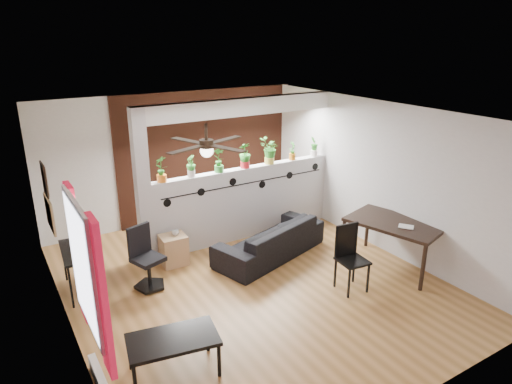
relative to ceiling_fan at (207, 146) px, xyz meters
name	(u,v)px	position (x,y,z in m)	size (l,w,h in m)	color
room_shell	(250,203)	(0.80, 0.30, -1.01)	(6.30, 7.10, 2.90)	brown
partition_wall	(245,202)	(1.60, 1.80, -1.64)	(3.60, 0.18, 1.35)	#BCBCC1
ceiling_header	(245,107)	(1.60, 1.80, 0.14)	(3.60, 0.18, 0.30)	silver
pier_column	(143,188)	(-0.31, 1.80, -1.01)	(0.22, 0.20, 2.60)	#BCBCC1
brick_panel	(209,153)	(1.60, 3.27, -1.01)	(3.90, 0.05, 2.60)	#AB4F31
vine_decal	(248,183)	(1.60, 1.70, -1.23)	(3.31, 0.01, 0.30)	black
window_assembly	(85,270)	(-1.76, -0.90, -0.81)	(0.09, 1.30, 1.55)	white
corkboard	(50,214)	(-1.78, 1.25, -0.96)	(0.03, 0.60, 0.45)	#977549
framed_art	(44,180)	(-1.78, 1.20, -0.46)	(0.03, 0.34, 0.44)	#8C7259
ceiling_fan	(207,146)	(0.00, 0.00, 0.00)	(1.19, 1.19, 0.43)	black
potted_plant_0	(161,168)	(0.02, 1.80, -0.73)	(0.26, 0.23, 0.44)	orange
potted_plant_1	(191,165)	(0.55, 1.80, -0.76)	(0.16, 0.19, 0.37)	white
potted_plant_2	(219,159)	(1.07, 1.80, -0.73)	(0.29, 0.28, 0.44)	green
potted_plant_3	(245,155)	(1.60, 1.80, -0.72)	(0.26, 0.22, 0.46)	red
potted_plant_4	(269,150)	(2.13, 1.80, -0.71)	(0.28, 0.23, 0.49)	gold
potted_plant_5	(292,150)	(2.65, 1.80, -0.77)	(0.22, 0.21, 0.37)	orange
potted_plant_6	(314,146)	(3.18, 1.80, -0.75)	(0.26, 0.25, 0.40)	white
sofa	(270,240)	(1.55, 0.88, -2.02)	(2.00, 0.79, 0.58)	black
cube_shelf	(174,250)	(0.02, 1.46, -2.06)	(0.42, 0.37, 0.51)	#A98159
cup	(175,233)	(0.07, 1.46, -1.76)	(0.11, 0.11, 0.09)	gray
computer_desk	(80,253)	(-1.45, 1.39, -1.70)	(0.56, 0.97, 0.68)	black
monitor	(76,239)	(-1.45, 1.54, -1.54)	(0.06, 0.34, 0.19)	black
office_chair	(146,262)	(-0.60, 0.99, -1.89)	(0.51, 0.52, 0.96)	black
dining_table	(394,226)	(3.05, -0.49, -1.61)	(1.25, 1.64, 0.79)	black
book	(406,229)	(2.95, -0.79, -1.51)	(0.17, 0.23, 0.02)	gray
folding_chair	(349,251)	(1.98, -0.61, -1.72)	(0.45, 0.45, 1.01)	black
coffee_table	(173,342)	(-0.96, -0.98, -1.90)	(1.08, 0.73, 0.47)	black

